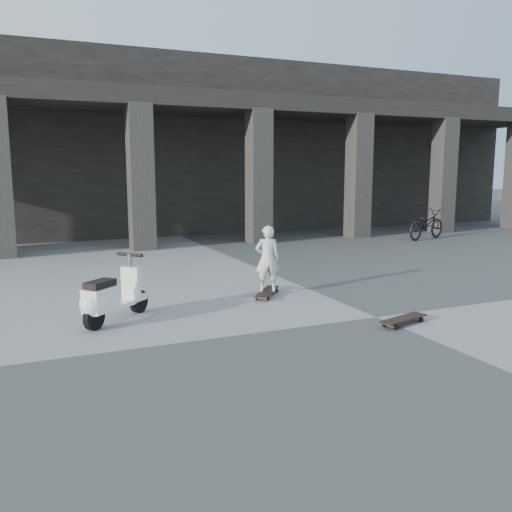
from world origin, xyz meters
name	(u,v)px	position (x,y,z in m)	size (l,w,h in m)	color
ground	(377,317)	(0.00, 0.00, 0.00)	(90.00, 90.00, 0.00)	#444542
colonnade	(159,148)	(0.00, 13.77, 3.03)	(28.00, 8.82, 6.00)	black
longboard	(267,292)	(-0.95, 1.93, 0.08)	(0.77, 0.88, 0.10)	black
skateboard_spare	(403,319)	(0.12, -0.48, 0.08)	(0.89, 0.44, 0.10)	black
child	(267,259)	(-0.95, 1.93, 0.68)	(0.42, 0.28, 1.16)	silver
scooter	(106,299)	(-3.83, 1.21, 0.39)	(1.12, 1.04, 0.98)	black
bicycle	(426,224)	(7.03, 7.07, 0.49)	(0.65, 1.87, 0.98)	black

